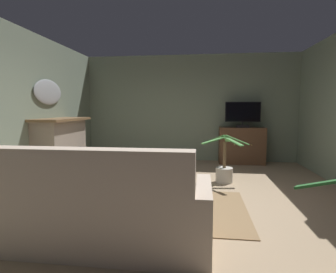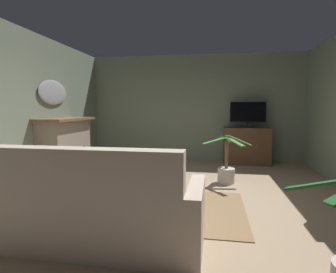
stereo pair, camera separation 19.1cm
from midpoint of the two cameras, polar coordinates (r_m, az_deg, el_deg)
ground_plane at (r=4.23m, az=0.93°, el=-13.89°), size 6.22×7.29×0.04m
wall_back at (r=7.36m, az=3.87°, el=5.99°), size 6.22×0.10×2.83m
wall_left at (r=5.14m, az=-32.76°, el=5.04°), size 0.10×7.29×2.83m
rug_central at (r=3.98m, az=-2.43°, el=-14.80°), size 2.35×1.66×0.01m
fireplace at (r=6.03m, az=-22.36°, el=-2.40°), size 0.97×1.52×1.21m
wall_mirror_oval at (r=6.11m, az=-24.83°, el=8.52°), size 0.06×0.98×0.51m
tv_cabinet at (r=7.12m, az=14.57°, el=-2.03°), size 1.14×0.48×0.93m
television at (r=7.00m, az=14.80°, el=4.66°), size 0.87×0.20×0.64m
coffee_table at (r=4.20m, az=-6.41°, el=-8.71°), size 1.05×0.53×0.40m
tv_remote at (r=4.06m, az=-5.39°, el=-8.36°), size 0.05×0.17×0.02m
folded_newspaper at (r=4.22m, az=-6.66°, el=-7.95°), size 0.35×0.30×0.01m
sofa_floral at (r=2.96m, az=-16.09°, el=-15.39°), size 2.24×0.89×1.06m
potted_plant_on_hearth_side at (r=5.29m, az=10.81°, el=-7.03°), size 0.90×0.86×0.92m
cat at (r=5.21m, az=-12.38°, el=-8.86°), size 0.46×0.64×0.20m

